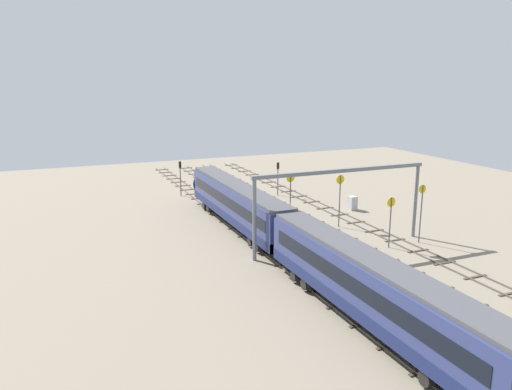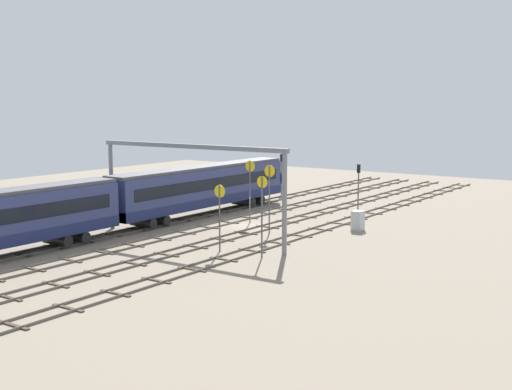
{
  "view_description": "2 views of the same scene",
  "coord_description": "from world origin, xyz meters",
  "px_view_note": "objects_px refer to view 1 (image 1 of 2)",
  "views": [
    {
      "loc": [
        -48.02,
        25.34,
        16.26
      ],
      "look_at": [
        3.08,
        3.84,
        3.2
      ],
      "focal_mm": 34.91,
      "sensor_mm": 36.0,
      "label": 1
    },
    {
      "loc": [
        -50.04,
        -35.6,
        11.28
      ],
      "look_at": [
        1.91,
        0.36,
        2.53
      ],
      "focal_mm": 47.7,
      "sensor_mm": 36.0,
      "label": 2
    }
  ],
  "objects_px": {
    "train": "(284,235)",
    "speed_sign_distant_end": "(290,191)",
    "signal_light_trackside_departure": "(180,174)",
    "signal_light_trackside_approach": "(278,174)",
    "speed_sign_far_trackside": "(391,215)",
    "speed_sign_mid_trackside": "(421,207)",
    "relay_cabinet": "(352,203)",
    "speed_sign_near_foreground": "(340,193)",
    "overhead_gantry": "(342,188)"
  },
  "relations": [
    {
      "from": "relay_cabinet",
      "to": "speed_sign_mid_trackside",
      "type": "bearing_deg",
      "value": 175.79
    },
    {
      "from": "train",
      "to": "signal_light_trackside_approach",
      "type": "height_order",
      "value": "train"
    },
    {
      "from": "speed_sign_mid_trackside",
      "to": "signal_light_trackside_departure",
      "type": "bearing_deg",
      "value": 30.17
    },
    {
      "from": "speed_sign_mid_trackside",
      "to": "train",
      "type": "bearing_deg",
      "value": 89.45
    },
    {
      "from": "speed_sign_distant_end",
      "to": "overhead_gantry",
      "type": "bearing_deg",
      "value": -175.74
    },
    {
      "from": "signal_light_trackside_departure",
      "to": "signal_light_trackside_approach",
      "type": "bearing_deg",
      "value": -111.44
    },
    {
      "from": "signal_light_trackside_approach",
      "to": "relay_cabinet",
      "type": "xyz_separation_m",
      "value": [
        -10.84,
        -5.32,
        -2.22
      ]
    },
    {
      "from": "speed_sign_distant_end",
      "to": "speed_sign_far_trackside",
      "type": "bearing_deg",
      "value": -155.35
    },
    {
      "from": "train",
      "to": "speed_sign_far_trackside",
      "type": "bearing_deg",
      "value": -91.15
    },
    {
      "from": "train",
      "to": "signal_light_trackside_departure",
      "type": "height_order",
      "value": "train"
    },
    {
      "from": "relay_cabinet",
      "to": "speed_sign_far_trackside",
      "type": "bearing_deg",
      "value": 160.66
    },
    {
      "from": "signal_light_trackside_approach",
      "to": "signal_light_trackside_departure",
      "type": "bearing_deg",
      "value": 68.56
    },
    {
      "from": "speed_sign_near_foreground",
      "to": "overhead_gantry",
      "type": "bearing_deg",
      "value": 148.53
    },
    {
      "from": "train",
      "to": "speed_sign_near_foreground",
      "type": "height_order",
      "value": "speed_sign_near_foreground"
    },
    {
      "from": "speed_sign_distant_end",
      "to": "relay_cabinet",
      "type": "bearing_deg",
      "value": -76.9
    },
    {
      "from": "signal_light_trackside_approach",
      "to": "speed_sign_mid_trackside",
      "type": "bearing_deg",
      "value": -169.95
    },
    {
      "from": "speed_sign_near_foreground",
      "to": "speed_sign_far_trackside",
      "type": "xyz_separation_m",
      "value": [
        -7.93,
        -0.78,
        -0.54
      ]
    },
    {
      "from": "overhead_gantry",
      "to": "speed_sign_distant_end",
      "type": "height_order",
      "value": "overhead_gantry"
    },
    {
      "from": "speed_sign_far_trackside",
      "to": "speed_sign_distant_end",
      "type": "distance_m",
      "value": 12.45
    },
    {
      "from": "speed_sign_distant_end",
      "to": "relay_cabinet",
      "type": "xyz_separation_m",
      "value": [
        2.32,
        -9.97,
        -2.96
      ]
    },
    {
      "from": "train",
      "to": "speed_sign_distant_end",
      "type": "xyz_separation_m",
      "value": [
        11.07,
        -6.19,
        1.17
      ]
    },
    {
      "from": "signal_light_trackside_departure",
      "to": "speed_sign_far_trackside",
      "type": "bearing_deg",
      "value": -155.71
    },
    {
      "from": "train",
      "to": "signal_light_trackside_departure",
      "type": "xyz_separation_m",
      "value": [
        29.25,
        1.92,
        0.54
      ]
    },
    {
      "from": "overhead_gantry",
      "to": "relay_cabinet",
      "type": "relative_size",
      "value": 10.78
    },
    {
      "from": "overhead_gantry",
      "to": "speed_sign_near_foreground",
      "type": "relative_size",
      "value": 3.16
    },
    {
      "from": "train",
      "to": "relay_cabinet",
      "type": "bearing_deg",
      "value": -50.35
    },
    {
      "from": "speed_sign_distant_end",
      "to": "train",
      "type": "bearing_deg",
      "value": 150.79
    },
    {
      "from": "speed_sign_near_foreground",
      "to": "speed_sign_far_trackside",
      "type": "relative_size",
      "value": 1.16
    },
    {
      "from": "speed_sign_far_trackside",
      "to": "signal_light_trackside_approach",
      "type": "distance_m",
      "value": 24.47
    },
    {
      "from": "overhead_gantry",
      "to": "speed_sign_near_foreground",
      "type": "height_order",
      "value": "overhead_gantry"
    },
    {
      "from": "overhead_gantry",
      "to": "signal_light_trackside_approach",
      "type": "distance_m",
      "value": 23.12
    },
    {
      "from": "speed_sign_far_trackside",
      "to": "relay_cabinet",
      "type": "bearing_deg",
      "value": -19.34
    },
    {
      "from": "train",
      "to": "relay_cabinet",
      "type": "relative_size",
      "value": 29.04
    },
    {
      "from": "speed_sign_far_trackside",
      "to": "relay_cabinet",
      "type": "distance_m",
      "value": 14.65
    },
    {
      "from": "speed_sign_mid_trackside",
      "to": "signal_light_trackside_approach",
      "type": "distance_m",
      "value": 24.77
    },
    {
      "from": "train",
      "to": "speed_sign_mid_trackside",
      "type": "bearing_deg",
      "value": -90.55
    },
    {
      "from": "train",
      "to": "speed_sign_near_foreground",
      "type": "relative_size",
      "value": 8.53
    },
    {
      "from": "train",
      "to": "signal_light_trackside_approach",
      "type": "xyz_separation_m",
      "value": [
        24.24,
        -10.84,
        0.43
      ]
    },
    {
      "from": "train",
      "to": "relay_cabinet",
      "type": "height_order",
      "value": "train"
    },
    {
      "from": "train",
      "to": "speed_sign_near_foreground",
      "type": "bearing_deg",
      "value": -53.99
    },
    {
      "from": "signal_light_trackside_departure",
      "to": "overhead_gantry",
      "type": "bearing_deg",
      "value": -162.29
    },
    {
      "from": "overhead_gantry",
      "to": "signal_light_trackside_approach",
      "type": "height_order",
      "value": "overhead_gantry"
    },
    {
      "from": "relay_cabinet",
      "to": "speed_sign_distant_end",
      "type": "bearing_deg",
      "value": 103.1
    },
    {
      "from": "speed_sign_near_foreground",
      "to": "speed_sign_mid_trackside",
      "type": "distance_m",
      "value": 9.08
    },
    {
      "from": "speed_sign_distant_end",
      "to": "speed_sign_mid_trackside",
      "type": "bearing_deg",
      "value": -141.35
    },
    {
      "from": "signal_light_trackside_departure",
      "to": "relay_cabinet",
      "type": "relative_size",
      "value": 2.84
    },
    {
      "from": "signal_light_trackside_approach",
      "to": "signal_light_trackside_departure",
      "type": "distance_m",
      "value": 13.72
    },
    {
      "from": "speed_sign_far_trackside",
      "to": "relay_cabinet",
      "type": "xyz_separation_m",
      "value": [
        13.62,
        -4.78,
        -2.47
      ]
    },
    {
      "from": "train",
      "to": "overhead_gantry",
      "type": "relative_size",
      "value": 2.69
    },
    {
      "from": "speed_sign_near_foreground",
      "to": "speed_sign_mid_trackside",
      "type": "xyz_separation_m",
      "value": [
        -7.85,
        -4.56,
        -0.13
      ]
    }
  ]
}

